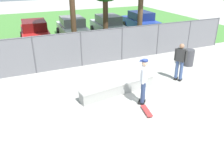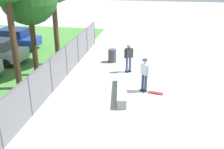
{
  "view_description": "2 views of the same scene",
  "coord_description": "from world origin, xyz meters",
  "px_view_note": "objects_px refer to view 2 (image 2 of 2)",
  "views": [
    {
      "loc": [
        -4.55,
        -6.63,
        4.77
      ],
      "look_at": [
        -1.2,
        0.91,
        1.1
      ],
      "focal_mm": 37.01,
      "sensor_mm": 36.0,
      "label": 1
    },
    {
      "loc": [
        -13.57,
        -0.44,
        6.32
      ],
      "look_at": [
        -1.3,
        1.69,
        1.29
      ],
      "focal_mm": 43.45,
      "sensor_mm": 36.0,
      "label": 2
    }
  ],
  "objects_px": {
    "concrete_ledge": "(122,89)",
    "car_blue": "(13,39)",
    "skateboarder": "(145,73)",
    "trash_bin": "(112,56)",
    "skateboard": "(156,92)",
    "bystander": "(129,57)"
  },
  "relations": [
    {
      "from": "car_blue",
      "to": "bystander",
      "type": "bearing_deg",
      "value": -110.07
    },
    {
      "from": "skateboarder",
      "to": "bystander",
      "type": "xyz_separation_m",
      "value": [
        2.66,
        1.15,
        -0.02
      ]
    },
    {
      "from": "skateboarder",
      "to": "car_blue",
      "type": "distance_m",
      "value": 12.54
    },
    {
      "from": "concrete_ledge",
      "to": "trash_bin",
      "type": "height_order",
      "value": "trash_bin"
    },
    {
      "from": "concrete_ledge",
      "to": "car_blue",
      "type": "bearing_deg",
      "value": 55.38
    },
    {
      "from": "car_blue",
      "to": "concrete_ledge",
      "type": "bearing_deg",
      "value": -124.62
    },
    {
      "from": "bystander",
      "to": "trash_bin",
      "type": "height_order",
      "value": "bystander"
    },
    {
      "from": "concrete_ledge",
      "to": "bystander",
      "type": "bearing_deg",
      "value": 0.35
    },
    {
      "from": "bystander",
      "to": "trash_bin",
      "type": "bearing_deg",
      "value": 37.39
    },
    {
      "from": "skateboarder",
      "to": "bystander",
      "type": "relative_size",
      "value": 1.01
    },
    {
      "from": "concrete_ledge",
      "to": "skateboarder",
      "type": "bearing_deg",
      "value": -65.26
    },
    {
      "from": "car_blue",
      "to": "trash_bin",
      "type": "relative_size",
      "value": 4.71
    },
    {
      "from": "concrete_ledge",
      "to": "skateboard",
      "type": "height_order",
      "value": "concrete_ledge"
    },
    {
      "from": "concrete_ledge",
      "to": "skateboarder",
      "type": "distance_m",
      "value": 1.47
    },
    {
      "from": "concrete_ledge",
      "to": "car_blue",
      "type": "height_order",
      "value": "car_blue"
    },
    {
      "from": "skateboarder",
      "to": "trash_bin",
      "type": "height_order",
      "value": "skateboarder"
    },
    {
      "from": "skateboard",
      "to": "car_blue",
      "type": "distance_m",
      "value": 13.23
    },
    {
      "from": "car_blue",
      "to": "trash_bin",
      "type": "distance_m",
      "value": 8.59
    },
    {
      "from": "concrete_ledge",
      "to": "skateboard",
      "type": "relative_size",
      "value": 4.33
    },
    {
      "from": "car_blue",
      "to": "trash_bin",
      "type": "bearing_deg",
      "value": -102.08
    },
    {
      "from": "skateboard",
      "to": "bystander",
      "type": "distance_m",
      "value": 3.51
    },
    {
      "from": "skateboarder",
      "to": "trash_bin",
      "type": "xyz_separation_m",
      "value": [
        4.42,
        2.5,
        -0.58
      ]
    }
  ]
}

